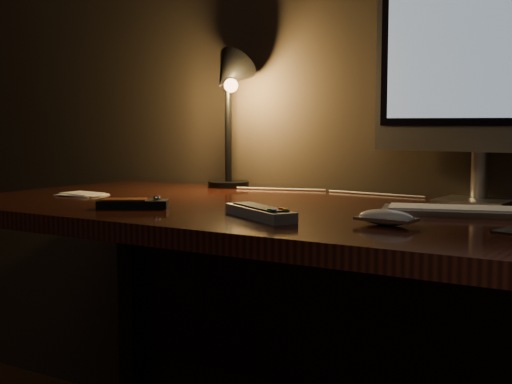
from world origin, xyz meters
The scene contains 9 objects.
desk centered at (0.00, 1.93, 0.62)m, with size 1.60×0.75×0.75m.
monitor centered at (0.34, 2.18, 1.07)m, with size 0.51×0.16×0.54m.
keyboard centered at (0.42, 1.95, 0.76)m, with size 0.41×0.12×0.02m, color silver.
mouse centered at (0.30, 1.71, 0.76)m, with size 0.11×0.06×0.02m, color white.
media_remote centered at (-0.27, 1.66, 0.76)m, with size 0.16×0.13×0.03m.
tv_remote centered at (0.05, 1.67, 0.76)m, with size 0.21×0.15×0.03m.
papers centered at (-0.57, 1.80, 0.75)m, with size 0.12×0.08×0.01m, color white.
desk_lamp centered at (-0.35, 2.16, 1.02)m, with size 0.18×0.20×0.40m.
cable centered at (-0.08, 2.19, 0.75)m, with size 0.00×0.00×0.57m, color white.
Camera 1 is at (0.78, 0.49, 0.94)m, focal length 50.00 mm.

